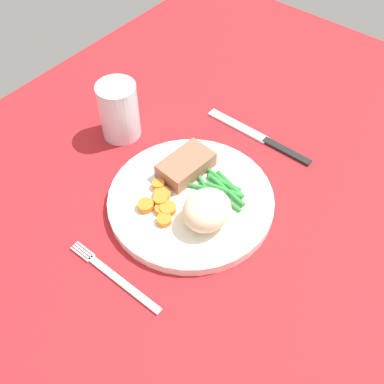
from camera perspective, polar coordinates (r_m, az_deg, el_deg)
name	(u,v)px	position (r cm, az deg, el deg)	size (l,w,h in cm)	color
dining_table	(199,213)	(72.30, 0.87, -2.59)	(120.00, 90.00, 2.00)	red
dinner_plate	(192,200)	(71.64, 0.00, -0.92)	(25.11, 25.11, 1.60)	white
meat_portion	(186,165)	(73.40, -0.74, 3.24)	(8.61, 5.18, 2.64)	#936047
mashed_potatoes	(207,210)	(66.19, 1.81, -2.20)	(7.41, 6.58, 5.12)	beige
carrot_slices	(160,203)	(69.71, -3.92, -1.34)	(6.43, 7.02, 1.21)	orange
green_beans	(220,188)	(71.73, 3.45, 0.52)	(6.45, 10.60, 0.88)	#2D8C38
fork	(116,278)	(65.59, -9.16, -10.20)	(1.44, 16.60, 0.40)	silver
knife	(261,138)	(82.49, 8.27, 6.50)	(1.70, 20.50, 0.64)	black
water_glass	(120,114)	(80.91, -8.75, 9.28)	(6.60, 6.60, 10.01)	silver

